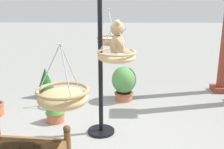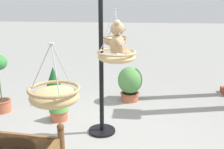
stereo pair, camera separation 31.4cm
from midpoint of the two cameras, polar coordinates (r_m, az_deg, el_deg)
ground_plane at (r=4.51m, az=1.46°, el=-12.75°), size 40.00×40.00×0.00m
display_pole_central at (r=4.33m, az=-0.13°, el=-2.53°), size 0.44×0.44×2.53m
hanging_basket_with_teddy at (r=4.02m, az=3.19°, el=3.86°), size 0.58×0.58×0.62m
teddy_bear at (r=3.98m, az=3.59°, el=7.00°), size 0.36×0.33×0.52m
hanging_basket_left_high at (r=5.54m, az=2.23°, el=7.09°), size 0.49×0.49×0.73m
hanging_basket_right_low at (r=2.94m, az=-8.96°, el=-4.39°), size 0.56×0.56×0.68m
potted_plant_fern_front at (r=6.28m, az=-10.72°, el=-1.33°), size 0.34×0.34×0.66m
potted_plant_flowering_red at (r=5.02m, az=-9.36°, el=-6.55°), size 0.35×0.35×0.52m
potted_plant_tall_leafy at (r=5.55m, az=-20.94°, el=-1.42°), size 0.35×0.35×1.13m
potted_plant_broad_leaf at (r=5.84m, az=5.31°, el=-1.74°), size 0.52×0.52×0.75m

